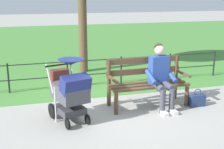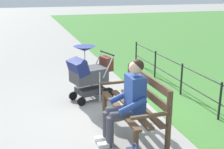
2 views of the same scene
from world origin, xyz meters
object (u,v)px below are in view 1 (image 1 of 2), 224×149
person_on_bench (161,75)px  handbag (197,100)px  stroller (70,90)px  park_bench (147,80)px

person_on_bench → handbag: size_ratio=3.45×
stroller → handbag: (-2.57, -0.03, -0.47)m
person_on_bench → stroller: bearing=6.1°
park_bench → person_on_bench: size_ratio=1.26×
park_bench → stroller: bearing=14.5°
handbag → stroller: bearing=0.8°
park_bench → handbag: size_ratio=4.34×
person_on_bench → handbag: bearing=167.8°
stroller → handbag: 2.62m
person_on_bench → stroller: (1.83, 0.20, -0.08)m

